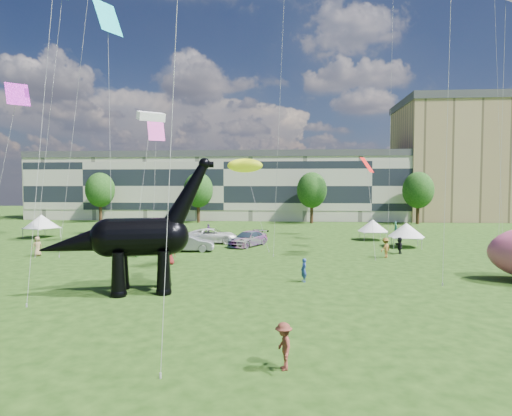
{
  "coord_description": "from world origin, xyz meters",
  "views": [
    {
      "loc": [
        4.17,
        -21.76,
        6.56
      ],
      "look_at": [
        1.82,
        8.0,
        5.0
      ],
      "focal_mm": 30.0,
      "sensor_mm": 36.0,
      "label": 1
    }
  ],
  "objects": [
    {
      "name": "gazebo_far",
      "position": [
        14.17,
        30.54,
        1.74
      ],
      "size": [
        3.75,
        3.75,
        2.47
      ],
      "rotation": [
        0.0,
        0.0,
        0.06
      ],
      "color": "silver",
      "rests_on": "ground"
    },
    {
      "name": "car_dark",
      "position": [
        -0.32,
        24.1,
        0.81
      ],
      "size": [
        4.64,
        5.98,
        1.62
      ],
      "primitive_type": "imported",
      "rotation": [
        0.0,
        0.0,
        -0.5
      ],
      "color": "#595960",
      "rests_on": "ground"
    },
    {
      "name": "gazebo_near",
      "position": [
        16.58,
        24.72,
        1.83
      ],
      "size": [
        4.22,
        4.22,
        2.61
      ],
      "rotation": [
        0.0,
        0.0,
        -0.14
      ],
      "color": "white",
      "rests_on": "ground"
    },
    {
      "name": "tree_mid_right",
      "position": [
        8.0,
        53.0,
        6.29
      ],
      "size": [
        5.2,
        5.2,
        9.44
      ],
      "color": "#382314",
      "rests_on": "ground"
    },
    {
      "name": "visitors",
      "position": [
        -1.89,
        15.52,
        0.87
      ],
      "size": [
        50.11,
        45.63,
        1.88
      ],
      "color": "brown",
      "rests_on": "ground"
    },
    {
      "name": "car_grey",
      "position": [
        -5.88,
        19.94,
        0.83
      ],
      "size": [
        5.19,
        2.3,
        1.65
      ],
      "primitive_type": "imported",
      "rotation": [
        0.0,
        0.0,
        1.68
      ],
      "color": "gray",
      "rests_on": "ground"
    },
    {
      "name": "apartment_block",
      "position": [
        40.0,
        65.0,
        11.0
      ],
      "size": [
        28.0,
        18.0,
        22.0
      ],
      "primitive_type": "cube",
      "color": "tan",
      "rests_on": "ground"
    },
    {
      "name": "car_silver",
      "position": [
        -13.85,
        24.74,
        0.67
      ],
      "size": [
        2.47,
        4.19,
        1.34
      ],
      "primitive_type": "imported",
      "rotation": [
        0.0,
        0.0,
        -0.24
      ],
      "color": "#AAA9AE",
      "rests_on": "ground"
    },
    {
      "name": "car_white",
      "position": [
        -4.62,
        26.27,
        0.84
      ],
      "size": [
        6.2,
        3.15,
        1.68
      ],
      "primitive_type": "imported",
      "rotation": [
        0.0,
        0.0,
        1.63
      ],
      "color": "white",
      "rests_on": "ground"
    },
    {
      "name": "kites",
      "position": [
        1.32,
        21.7,
        20.07
      ],
      "size": [
        63.49,
        44.36,
        30.72
      ],
      "color": "red",
      "rests_on": "ground"
    },
    {
      "name": "tree_far_right",
      "position": [
        26.0,
        53.0,
        6.29
      ],
      "size": [
        5.2,
        5.2,
        9.44
      ],
      "color": "#382314",
      "rests_on": "ground"
    },
    {
      "name": "terrace_row",
      "position": [
        -8.0,
        62.0,
        6.0
      ],
      "size": [
        78.0,
        11.0,
        12.0
      ],
      "primitive_type": "cube",
      "color": "beige",
      "rests_on": "ground"
    },
    {
      "name": "tree_mid_left",
      "position": [
        -12.0,
        53.0,
        6.29
      ],
      "size": [
        5.2,
        5.2,
        9.44
      ],
      "color": "#382314",
      "rests_on": "ground"
    },
    {
      "name": "ground",
      "position": [
        0.0,
        0.0,
        0.0
      ],
      "size": [
        220.0,
        220.0,
        0.0
      ],
      "primitive_type": "plane",
      "color": "#16330C",
      "rests_on": "ground"
    },
    {
      "name": "gazebo_left",
      "position": [
        -27.17,
        29.82,
        2.03
      ],
      "size": [
        5.48,
        5.48,
        2.9
      ],
      "rotation": [
        0.0,
        0.0,
        -0.41
      ],
      "color": "silver",
      "rests_on": "ground"
    },
    {
      "name": "dinosaur_sculpture",
      "position": [
        -5.37,
        3.68,
        3.26
      ],
      "size": [
        10.52,
        4.38,
        8.63
      ],
      "rotation": [
        0.0,
        0.0,
        0.28
      ],
      "color": "black",
      "rests_on": "ground"
    },
    {
      "name": "tree_far_left",
      "position": [
        -30.0,
        53.0,
        6.29
      ],
      "size": [
        5.2,
        5.2,
        9.44
      ],
      "color": "#382314",
      "rests_on": "ground"
    }
  ]
}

